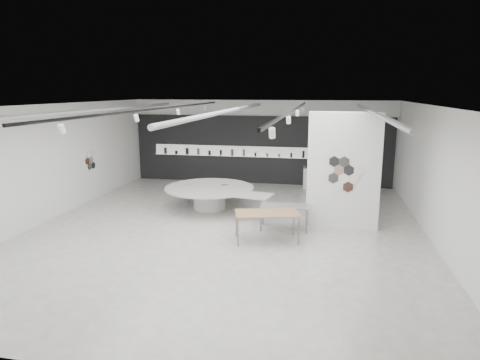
% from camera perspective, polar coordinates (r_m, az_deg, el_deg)
% --- Properties ---
extents(room, '(12.02, 14.02, 3.82)m').
position_cam_1_polar(room, '(12.84, -2.37, 2.18)').
color(room, beige).
rests_on(room, ground).
extents(back_wall_display, '(11.80, 0.27, 3.10)m').
position_cam_1_polar(back_wall_display, '(19.65, 2.43, 4.01)').
color(back_wall_display, black).
rests_on(back_wall_display, ground).
extents(partition_column, '(2.20, 0.38, 3.60)m').
position_cam_1_polar(partition_column, '(13.53, 13.64, 1.18)').
color(partition_column, white).
rests_on(partition_column, ground).
extents(display_island, '(4.35, 3.81, 0.82)m').
position_cam_1_polar(display_island, '(15.49, -3.91, -1.97)').
color(display_island, white).
rests_on(display_island, ground).
extents(sample_table_wood, '(1.96, 1.32, 0.84)m').
position_cam_1_polar(sample_table_wood, '(12.19, 3.61, -4.62)').
color(sample_table_wood, '#9B7650').
rests_on(sample_table_wood, ground).
extents(sample_table_stone, '(1.50, 0.80, 0.76)m').
position_cam_1_polar(sample_table_stone, '(13.27, 5.95, -3.67)').
color(sample_table_stone, slate).
rests_on(sample_table_stone, ground).
extents(kitchen_counter, '(1.65, 0.72, 1.28)m').
position_cam_1_polar(kitchen_counter, '(19.18, 10.79, 0.33)').
color(kitchen_counter, white).
rests_on(kitchen_counter, ground).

